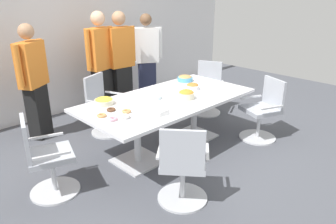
% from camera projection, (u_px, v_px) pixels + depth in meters
% --- Properties ---
extents(ground_plane, '(10.00, 10.00, 0.01)m').
position_uv_depth(ground_plane, '(168.00, 148.00, 4.58)').
color(ground_plane, '#4C4F56').
extents(back_wall, '(8.00, 0.10, 2.80)m').
position_uv_depth(back_wall, '(73.00, 32.00, 5.66)').
color(back_wall, white).
rests_on(back_wall, ground).
extents(conference_table, '(2.40, 1.20, 0.75)m').
position_uv_depth(conference_table, '(168.00, 107.00, 4.35)').
color(conference_table, silver).
rests_on(conference_table, ground).
extents(office_chair_0, '(0.68, 0.68, 0.91)m').
position_uv_depth(office_chair_0, '(46.00, 161.00, 3.43)').
color(office_chair_0, silver).
rests_on(office_chair_0, ground).
extents(office_chair_1, '(0.76, 0.76, 0.91)m').
position_uv_depth(office_chair_1, '(183.00, 169.00, 3.28)').
color(office_chair_1, silver).
rests_on(office_chair_1, ground).
extents(office_chair_2, '(0.71, 0.71, 0.91)m').
position_uv_depth(office_chair_2, '(263.00, 113.00, 4.75)').
color(office_chair_2, silver).
rests_on(office_chair_2, ground).
extents(office_chair_3, '(0.72, 0.72, 0.91)m').
position_uv_depth(office_chair_3, '(207.00, 91.00, 5.75)').
color(office_chair_3, silver).
rests_on(office_chair_3, ground).
extents(office_chair_4, '(0.70, 0.70, 0.91)m').
position_uv_depth(office_chair_4, '(104.00, 108.00, 4.94)').
color(office_chair_4, silver).
rests_on(office_chair_4, ground).
extents(person_standing_0, '(0.56, 0.42, 1.69)m').
position_uv_depth(person_standing_0, '(34.00, 81.00, 4.62)').
color(person_standing_0, black).
rests_on(person_standing_0, ground).
extents(person_standing_1, '(0.61, 0.31, 1.80)m').
position_uv_depth(person_standing_1, '(101.00, 64.00, 5.36)').
color(person_standing_1, black).
rests_on(person_standing_1, ground).
extents(person_standing_2, '(0.61, 0.25, 1.78)m').
position_uv_depth(person_standing_2, '(121.00, 62.00, 5.56)').
color(person_standing_2, black).
rests_on(person_standing_2, ground).
extents(person_standing_3, '(0.56, 0.42, 1.70)m').
position_uv_depth(person_standing_3, '(147.00, 58.00, 6.09)').
color(person_standing_3, '#232842').
rests_on(person_standing_3, ground).
extents(snack_bowl_cookies, '(0.24, 0.24, 0.10)m').
position_uv_depth(snack_bowl_cookies, '(185.00, 78.00, 5.07)').
color(snack_bowl_cookies, '#4C9EC6').
rests_on(snack_bowl_cookies, conference_table).
extents(snack_bowl_pretzels, '(0.20, 0.20, 0.10)m').
position_uv_depth(snack_bowl_pretzels, '(192.00, 86.00, 4.65)').
color(snack_bowl_pretzels, white).
rests_on(snack_bowl_pretzels, conference_table).
extents(snack_bowl_chips_yellow, '(0.25, 0.25, 0.09)m').
position_uv_depth(snack_bowl_chips_yellow, '(104.00, 101.00, 4.06)').
color(snack_bowl_chips_yellow, beige).
rests_on(snack_bowl_chips_yellow, conference_table).
extents(snack_bowl_chips_orange, '(0.22, 0.22, 0.12)m').
position_uv_depth(snack_bowl_chips_orange, '(186.00, 94.00, 4.27)').
color(snack_bowl_chips_orange, beige).
rests_on(snack_bowl_chips_orange, conference_table).
extents(donut_platter, '(0.40, 0.40, 0.04)m').
position_uv_depth(donut_platter, '(115.00, 115.00, 3.69)').
color(donut_platter, white).
rests_on(donut_platter, conference_table).
extents(plate_stack, '(0.18, 0.18, 0.04)m').
position_uv_depth(plate_stack, '(155.00, 97.00, 4.28)').
color(plate_stack, white).
rests_on(plate_stack, conference_table).
extents(napkin_pile, '(0.15, 0.15, 0.06)m').
position_uv_depth(napkin_pile, '(160.00, 112.00, 3.74)').
color(napkin_pile, white).
rests_on(napkin_pile, conference_table).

